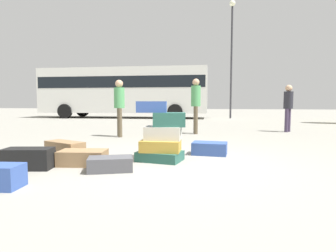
% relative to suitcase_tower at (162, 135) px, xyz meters
% --- Properties ---
extents(ground_plane, '(80.00, 80.00, 0.00)m').
position_rel_suitcase_tower_xyz_m(ground_plane, '(0.21, -0.25, -0.43)').
color(ground_plane, gray).
extents(suitcase_tower, '(0.88, 0.64, 1.00)m').
position_rel_suitcase_tower_xyz_m(suitcase_tower, '(0.00, 0.00, 0.00)').
color(suitcase_tower, '#26594C').
rests_on(suitcase_tower, ground).
extents(suitcase_brown_foreground_far, '(0.77, 0.52, 0.23)m').
position_rel_suitcase_tower_xyz_m(suitcase_brown_foreground_far, '(-1.14, -0.59, -0.31)').
color(suitcase_brown_foreground_far, olive).
rests_on(suitcase_brown_foreground_far, ground).
extents(suitcase_charcoal_left_side, '(0.71, 0.56, 0.20)m').
position_rel_suitcase_tower_xyz_m(suitcase_charcoal_left_side, '(-0.56, -0.88, -0.33)').
color(suitcase_charcoal_left_side, '#4C4C51').
rests_on(suitcase_charcoal_left_side, ground).
extents(suitcase_black_upright_blue, '(0.74, 0.47, 0.31)m').
position_rel_suitcase_tower_xyz_m(suitcase_black_upright_blue, '(-1.79, -1.00, -0.28)').
color(suitcase_black_upright_blue, black).
rests_on(suitcase_black_upright_blue, ground).
extents(suitcase_navy_white_trunk, '(0.66, 0.46, 0.23)m').
position_rel_suitcase_tower_xyz_m(suitcase_navy_white_trunk, '(0.78, 0.69, -0.31)').
color(suitcase_navy_white_trunk, '#334F99').
rests_on(suitcase_navy_white_trunk, ground).
extents(suitcase_brown_behind_tower, '(0.83, 0.59, 0.29)m').
position_rel_suitcase_tower_xyz_m(suitcase_brown_behind_tower, '(-1.73, -0.13, -0.28)').
color(suitcase_brown_behind_tower, olive).
rests_on(suitcase_brown_behind_tower, ground).
extents(person_bearded_onlooker, '(0.30, 0.31, 1.57)m').
position_rel_suitcase_tower_xyz_m(person_bearded_onlooker, '(3.15, 5.37, 0.51)').
color(person_bearded_onlooker, '#3F334C').
rests_on(person_bearded_onlooker, ground).
extents(person_tourist_with_camera, '(0.30, 0.32, 1.63)m').
position_rel_suitcase_tower_xyz_m(person_tourist_with_camera, '(-1.90, 3.01, 0.54)').
color(person_tourist_with_camera, brown).
rests_on(person_tourist_with_camera, ground).
extents(person_passerby_in_red, '(0.30, 0.34, 1.73)m').
position_rel_suitcase_tower_xyz_m(person_passerby_in_red, '(0.17, 4.21, 0.60)').
color(person_passerby_in_red, brown).
rests_on(person_passerby_in_red, ground).
extents(parked_bus, '(10.80, 3.16, 3.15)m').
position_rel_suitcase_tower_xyz_m(parked_bus, '(-5.30, 12.76, 1.40)').
color(parked_bus, silver).
rests_on(parked_bus, ground).
extents(lamp_post, '(0.36, 0.36, 7.20)m').
position_rel_suitcase_tower_xyz_m(lamp_post, '(1.48, 13.41, 4.16)').
color(lamp_post, '#333338').
rests_on(lamp_post, ground).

